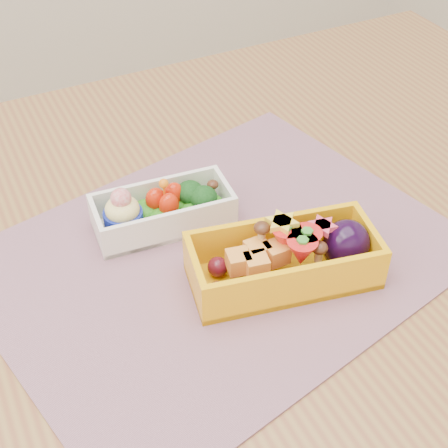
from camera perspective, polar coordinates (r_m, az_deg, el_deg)
name	(u,v)px	position (r m, az deg, el deg)	size (l,w,h in m)	color
table	(216,292)	(0.80, -0.73, -6.04)	(1.20, 0.80, 0.75)	brown
placemat	(220,256)	(0.70, -0.37, -2.80)	(0.48, 0.37, 0.00)	gray
bento_white	(162,210)	(0.73, -5.46, 1.21)	(0.16, 0.08, 0.06)	white
bento_yellow	(288,258)	(0.66, 5.65, -3.02)	(0.20, 0.12, 0.06)	#F3AD0C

